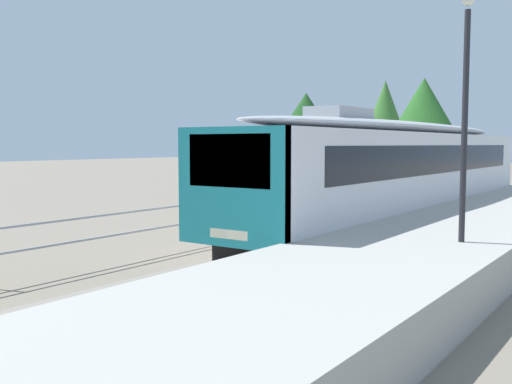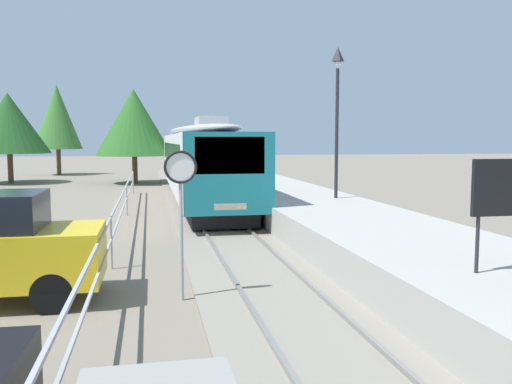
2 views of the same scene
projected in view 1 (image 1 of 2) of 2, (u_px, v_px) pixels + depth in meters
ground_plane at (279, 230)px, 19.63m from camera, size 160.00×160.00×0.00m
track_rails at (362, 237)px, 17.92m from camera, size 3.20×60.00×0.14m
commuter_train at (404, 165)px, 20.50m from camera, size 2.82×20.28×3.74m
station_platform at (472, 233)px, 16.02m from camera, size 3.90×60.00×0.90m
platform_lamp_mid_platform at (467, 55)px, 11.56m from camera, size 0.34×0.34×5.35m
tree_behind_carpark at (385, 117)px, 44.02m from camera, size 4.00×4.00×7.64m
tree_behind_station_far at (306, 125)px, 38.12m from camera, size 5.45×5.45×6.19m
tree_distant_left at (424, 120)px, 31.72m from camera, size 5.23×5.23×6.45m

